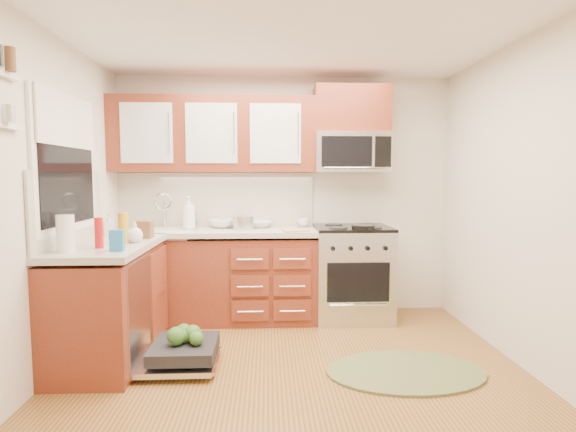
{
  "coord_description": "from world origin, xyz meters",
  "views": [
    {
      "loc": [
        -0.18,
        -3.06,
        1.45
      ],
      "look_at": [
        -0.0,
        0.85,
        1.11
      ],
      "focal_mm": 28.0,
      "sensor_mm": 36.0,
      "label": 1
    }
  ],
  "objects_px": {
    "microwave": "(351,153)",
    "rug": "(406,372)",
    "upper_cabinets": "(214,135)",
    "paper_towel_roll": "(65,233)",
    "dishwasher": "(179,354)",
    "cutting_board": "(296,231)",
    "range": "(352,273)",
    "sink": "(160,242)",
    "cup": "(304,222)",
    "bowl_b": "(222,224)",
    "stock_pot": "(243,223)",
    "bowl_a": "(259,224)",
    "skillet": "(363,227)"
  },
  "relations": [
    {
      "from": "microwave",
      "to": "rug",
      "type": "distance_m",
      "value": 2.22
    },
    {
      "from": "upper_cabinets",
      "to": "paper_towel_roll",
      "type": "distance_m",
      "value": 1.87
    },
    {
      "from": "dishwasher",
      "to": "cutting_board",
      "type": "distance_m",
      "value": 1.56
    },
    {
      "from": "range",
      "to": "sink",
      "type": "relative_size",
      "value": 1.53
    },
    {
      "from": "range",
      "to": "cup",
      "type": "distance_m",
      "value": 0.72
    },
    {
      "from": "sink",
      "to": "paper_towel_roll",
      "type": "distance_m",
      "value": 1.36
    },
    {
      "from": "bowl_b",
      "to": "cup",
      "type": "xyz_separation_m",
      "value": [
        0.85,
        0.05,
        0.0
      ]
    },
    {
      "from": "dishwasher",
      "to": "rug",
      "type": "relative_size",
      "value": 0.59
    },
    {
      "from": "stock_pot",
      "to": "bowl_a",
      "type": "height_order",
      "value": "stock_pot"
    },
    {
      "from": "upper_cabinets",
      "to": "dishwasher",
      "type": "bearing_deg",
      "value": -96.04
    },
    {
      "from": "upper_cabinets",
      "to": "bowl_a",
      "type": "distance_m",
      "value": 1.02
    },
    {
      "from": "sink",
      "to": "paper_towel_roll",
      "type": "relative_size",
      "value": 2.37
    },
    {
      "from": "paper_towel_roll",
      "to": "bowl_a",
      "type": "bearing_deg",
      "value": 47.82
    },
    {
      "from": "stock_pot",
      "to": "bowl_a",
      "type": "distance_m",
      "value": 0.22
    },
    {
      "from": "microwave",
      "to": "bowl_b",
      "type": "xyz_separation_m",
      "value": [
        -1.33,
        0.05,
        -0.73
      ]
    },
    {
      "from": "cutting_board",
      "to": "bowl_b",
      "type": "distance_m",
      "value": 0.83
    },
    {
      "from": "bowl_b",
      "to": "cup",
      "type": "relative_size",
      "value": 2.32
    },
    {
      "from": "range",
      "to": "cutting_board",
      "type": "distance_m",
      "value": 0.78
    },
    {
      "from": "stock_pot",
      "to": "bowl_a",
      "type": "relative_size",
      "value": 0.8
    },
    {
      "from": "microwave",
      "to": "skillet",
      "type": "relative_size",
      "value": 3.47
    },
    {
      "from": "range",
      "to": "skillet",
      "type": "distance_m",
      "value": 0.56
    },
    {
      "from": "skillet",
      "to": "rug",
      "type": "bearing_deg",
      "value": -84.37
    },
    {
      "from": "microwave",
      "to": "paper_towel_roll",
      "type": "distance_m",
      "value": 2.76
    },
    {
      "from": "upper_cabinets",
      "to": "cup",
      "type": "height_order",
      "value": "upper_cabinets"
    },
    {
      "from": "dishwasher",
      "to": "cup",
      "type": "distance_m",
      "value": 1.93
    },
    {
      "from": "stock_pot",
      "to": "paper_towel_roll",
      "type": "distance_m",
      "value": 1.76
    },
    {
      "from": "microwave",
      "to": "sink",
      "type": "xyz_separation_m",
      "value": [
        -1.93,
        -0.13,
        -0.9
      ]
    },
    {
      "from": "cutting_board",
      "to": "sink",
      "type": "bearing_deg",
      "value": 171.51
    },
    {
      "from": "sink",
      "to": "rug",
      "type": "bearing_deg",
      "value": -31.99
    },
    {
      "from": "dishwasher",
      "to": "bowl_a",
      "type": "xyz_separation_m",
      "value": [
        0.59,
        1.3,
        0.86
      ]
    },
    {
      "from": "range",
      "to": "skillet",
      "type": "xyz_separation_m",
      "value": [
        0.05,
        -0.25,
        0.5
      ]
    },
    {
      "from": "dishwasher",
      "to": "paper_towel_roll",
      "type": "distance_m",
      "value": 1.22
    },
    {
      "from": "rug",
      "to": "sink",
      "type": "bearing_deg",
      "value": 148.01
    },
    {
      "from": "microwave",
      "to": "bowl_b",
      "type": "relative_size",
      "value": 2.77
    },
    {
      "from": "upper_cabinets",
      "to": "skillet",
      "type": "distance_m",
      "value": 1.76
    },
    {
      "from": "cup",
      "to": "microwave",
      "type": "bearing_deg",
      "value": -11.77
    },
    {
      "from": "microwave",
      "to": "skillet",
      "type": "bearing_deg",
      "value": -81.67
    },
    {
      "from": "upper_cabinets",
      "to": "microwave",
      "type": "xyz_separation_m",
      "value": [
        1.41,
        -0.02,
        -0.18
      ]
    },
    {
      "from": "rug",
      "to": "cup",
      "type": "bearing_deg",
      "value": 112.61
    },
    {
      "from": "upper_cabinets",
      "to": "cutting_board",
      "type": "xyz_separation_m",
      "value": [
        0.81,
        -0.35,
        -0.94
      ]
    },
    {
      "from": "upper_cabinets",
      "to": "skillet",
      "type": "height_order",
      "value": "upper_cabinets"
    },
    {
      "from": "sink",
      "to": "dishwasher",
      "type": "height_order",
      "value": "sink"
    },
    {
      "from": "skillet",
      "to": "microwave",
      "type": "bearing_deg",
      "value": 98.33
    },
    {
      "from": "microwave",
      "to": "rug",
      "type": "xyz_separation_m",
      "value": [
        0.16,
        -1.43,
        -1.69
      ]
    },
    {
      "from": "sink",
      "to": "skillet",
      "type": "relative_size",
      "value": 2.83
    },
    {
      "from": "range",
      "to": "stock_pot",
      "type": "bearing_deg",
      "value": 179.16
    },
    {
      "from": "microwave",
      "to": "dishwasher",
      "type": "distance_m",
      "value": 2.55
    },
    {
      "from": "paper_towel_roll",
      "to": "rug",
      "type": "bearing_deg",
      "value": -0.46
    },
    {
      "from": "paper_towel_roll",
      "to": "bowl_a",
      "type": "height_order",
      "value": "paper_towel_roll"
    },
    {
      "from": "bowl_a",
      "to": "cutting_board",
      "type": "bearing_deg",
      "value": -46.42
    }
  ]
}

